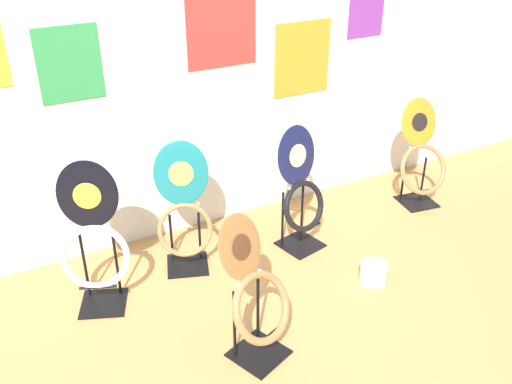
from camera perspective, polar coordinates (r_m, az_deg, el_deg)
wall_back at (r=4.01m, az=-5.78°, el=13.30°), size 8.00×0.07×2.60m
toilet_seat_display_teal_sax at (r=3.82m, az=-7.26°, el=-1.57°), size 0.43×0.38×0.90m
toilet_seat_display_orange_sun at (r=4.78m, az=16.21°, el=3.13°), size 0.44×0.38×0.86m
toilet_seat_display_navy_moon at (r=4.01m, az=4.52°, el=-0.15°), size 0.40×0.33×0.91m
toilet_seat_display_woodgrain at (r=3.11m, az=0.08°, el=-10.72°), size 0.46×0.45×0.85m
toilet_seat_display_jazz_black at (r=3.54m, az=-15.93°, el=-4.75°), size 0.44×0.36×0.99m
paint_can at (r=3.91m, az=11.68°, el=-7.83°), size 0.18×0.18×0.14m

